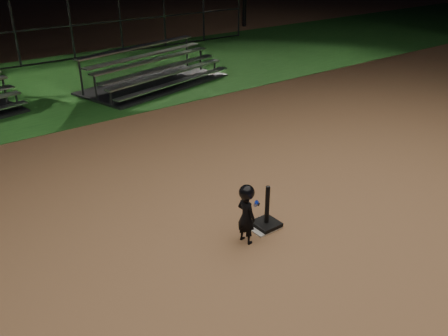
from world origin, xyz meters
The scene contains 7 objects.
ground centered at (0.00, 0.00, 0.00)m, with size 80.00×80.00×0.00m, color #A06F48.
grass_strip centered at (0.00, 10.00, 0.01)m, with size 60.00×8.00×0.01m, color #1C4D19.
home_plate centered at (0.00, 0.00, 0.01)m, with size 0.45×0.45×0.02m, color beige.
batting_tee centered at (0.05, -0.04, 0.15)m, with size 0.38×0.38×0.70m.
child_batter centered at (-0.46, -0.15, 0.51)m, with size 0.41×0.53×0.96m.
bleacher_right centered at (2.68, 8.08, 0.23)m, with size 4.99×3.27×1.12m.
backstop_fence centered at (0.00, 13.00, 1.25)m, with size 20.08×0.08×2.50m.
Camera 1 is at (-4.26, -4.60, 4.10)m, focal length 37.38 mm.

